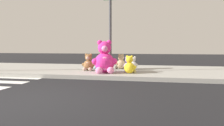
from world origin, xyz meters
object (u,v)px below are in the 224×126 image
Objects in this scene: plush_teal at (99,64)px; plush_lavender at (128,65)px; plush_yellow at (130,66)px; plush_pink_large at (105,60)px; plush_tan at (121,63)px; sign_pole at (110,29)px; plush_brown at (88,64)px; plush_white at (133,64)px.

plush_teal reaches higher than plush_lavender.
plush_yellow is 0.61m from plush_lavender.
plush_pink_large is 1.58m from plush_tan.
plush_pink_large is (-0.11, -0.59, -1.20)m from sign_pole.
plush_white is at bearing 19.33° from plush_brown.
plush_white is (0.97, 1.26, -0.27)m from plush_pink_large.
plush_lavender is at bearing 6.53° from sign_pole.
sign_pole is 5.45× the size of plush_white.
plush_white is 0.87× the size of plush_yellow.
plush_brown is at bearing -160.67° from plush_white.
plush_brown reaches higher than plush_yellow.
plush_tan reaches higher than plush_white.
plush_pink_large is 2.03× the size of plush_teal.
sign_pole is 1.63m from plush_lavender.
plush_pink_large is at bearing -65.95° from plush_teal.
sign_pole is 1.34m from plush_pink_large.
plush_pink_large is 1.85× the size of plush_yellow.
plush_white is 1.50m from plush_teal.
plush_pink_large is at bearing -175.96° from plush_yellow.
plush_white is 0.95× the size of plush_teal.
plush_yellow is at bearing -37.10° from plush_teal.
plush_pink_large is 1.61m from plush_white.
plush_teal is (-1.49, 1.13, -0.02)m from plush_yellow.
plush_lavender is (0.84, 0.67, -0.26)m from plush_pink_large.
plush_pink_large is 1.74× the size of plush_brown.
plush_teal reaches higher than plush_white.
plush_tan is at bearing 117.49° from plush_lavender.
plush_lavender is (0.73, 0.08, -1.46)m from sign_pole.
plush_white is at bearing 89.38° from plush_yellow.
plush_teal is at bearing 142.90° from plush_yellow.
plush_pink_large is 0.99m from plush_yellow.
plush_brown is at bearing -118.46° from plush_teal.
plush_brown reaches higher than plush_lavender.
plush_brown reaches higher than plush_tan.
plush_lavender is (-0.12, 0.60, -0.03)m from plush_yellow.
sign_pole is 1.74m from plush_yellow.
plush_yellow is at bearing -17.20° from plush_brown.
plush_lavender is (1.37, -0.53, -0.01)m from plush_teal.
plush_brown is 1.07× the size of plush_tan.
plush_teal is (-1.50, -0.07, 0.01)m from plush_white.
plush_white is at bearing 52.41° from plush_pink_large.
plush_yellow is at bearing -68.85° from plush_tan.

